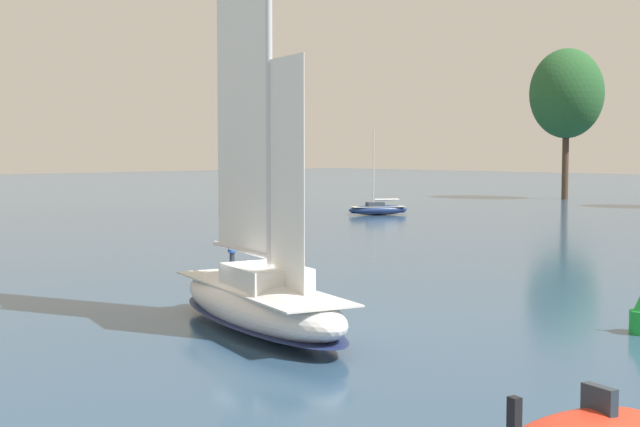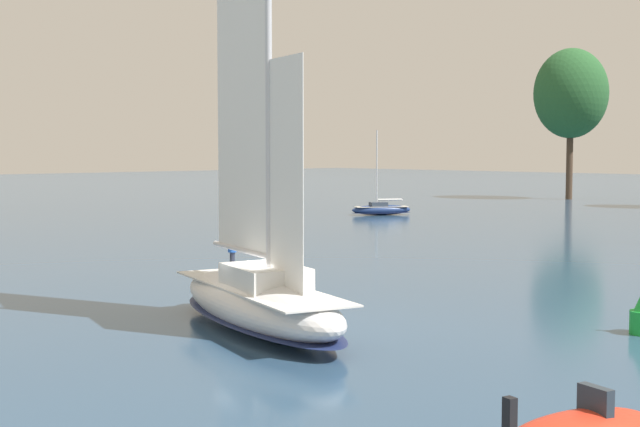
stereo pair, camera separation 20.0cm
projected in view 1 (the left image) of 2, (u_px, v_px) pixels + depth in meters
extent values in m
plane|color=#2D4C6B|center=(259.00, 330.00, 31.80)|extent=(400.00, 400.00, 0.00)
cylinder|color=#4C3828|center=(565.00, 159.00, 115.25)|extent=(0.84, 0.84, 10.49)
ellipsoid|color=#285B2D|center=(567.00, 93.00, 114.65)|extent=(9.44, 9.44, 11.54)
ellipsoid|color=silver|center=(259.00, 303.00, 31.73)|extent=(11.97, 6.23, 1.96)
ellipsoid|color=#19234C|center=(259.00, 318.00, 31.77)|extent=(12.09, 6.29, 0.24)
cube|color=silver|center=(259.00, 287.00, 31.69)|extent=(10.50, 5.36, 0.06)
cube|color=silver|center=(266.00, 277.00, 31.15)|extent=(3.72, 3.05, 0.81)
cylinder|color=silver|center=(269.00, 81.00, 30.36)|extent=(0.23, 0.23, 14.40)
cylinder|color=silver|center=(241.00, 250.00, 33.08)|extent=(5.04, 1.59, 0.20)
cube|color=white|center=(242.00, 89.00, 32.47)|extent=(4.60, 1.32, 11.81)
cube|color=white|center=(287.00, 177.00, 29.39)|extent=(2.45, 0.71, 7.92)
cylinder|color=#232838|center=(232.00, 263.00, 34.89)|extent=(0.25, 0.25, 0.85)
cylinder|color=#1E4CA5|center=(232.00, 244.00, 34.83)|extent=(0.42, 0.42, 0.65)
sphere|color=tan|center=(232.00, 233.00, 34.80)|extent=(0.24, 0.24, 0.24)
ellipsoid|color=navy|center=(378.00, 210.00, 87.75)|extent=(4.49, 6.00, 1.02)
ellipsoid|color=#19234C|center=(378.00, 213.00, 87.77)|extent=(4.54, 6.06, 0.12)
cube|color=beige|center=(378.00, 207.00, 87.73)|extent=(3.89, 5.25, 0.06)
cube|color=#333D4C|center=(375.00, 204.00, 87.65)|extent=(1.86, 2.04, 0.42)
cylinder|color=silver|center=(374.00, 168.00, 87.35)|extent=(0.12, 0.12, 7.48)
cylinder|color=silver|center=(386.00, 200.00, 87.88)|extent=(1.46, 2.37, 0.10)
cylinder|color=white|center=(386.00, 200.00, 87.88)|extent=(1.38, 2.17, 0.16)
cube|color=black|center=(514.00, 424.00, 17.54)|extent=(0.28, 0.25, 1.09)
cube|color=#28333D|center=(599.00, 400.00, 18.72)|extent=(0.86, 0.43, 0.59)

